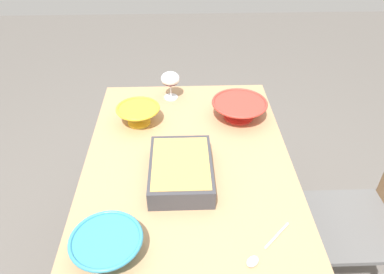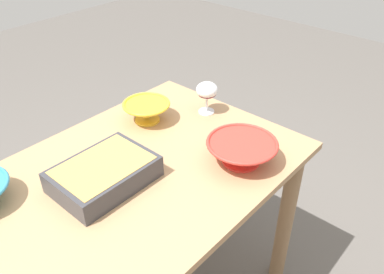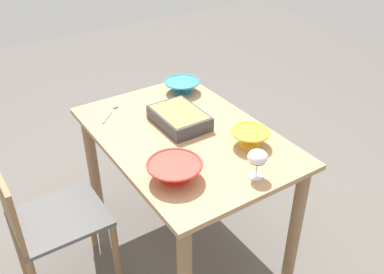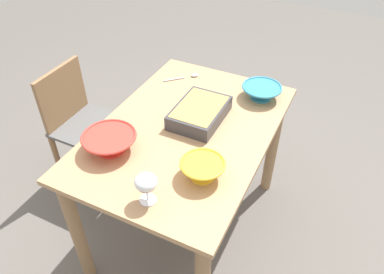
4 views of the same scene
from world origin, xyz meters
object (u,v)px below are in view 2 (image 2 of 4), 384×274
Objects in this scene: mixing_bowl at (242,151)px; small_bowl at (147,111)px; dining_table at (137,204)px; wine_glass at (207,92)px; casserole_dish at (104,173)px.

small_bowl is at bearing 93.47° from mixing_bowl.
dining_table is 0.42m from mixing_bowl.
mixing_bowl reaches higher than dining_table.
casserole_dish is (-0.57, -0.04, -0.05)m from wine_glass.
dining_table is at bearing -141.24° from small_bowl.
casserole_dish is at bearing 145.67° from mixing_bowl.
dining_table is 8.52× the size of wine_glass.
mixing_bowl is 1.29× the size of small_bowl.
mixing_bowl reaches higher than small_bowl.
mixing_bowl is at bearing -34.33° from casserole_dish.
small_bowl is (0.36, 0.18, 0.00)m from casserole_dish.
casserole_dish is at bearing 163.90° from dining_table.
casserole_dish is 0.47m from mixing_bowl.
small_bowl is at bearing 38.76° from dining_table.
small_bowl is (0.26, 0.21, 0.19)m from dining_table.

